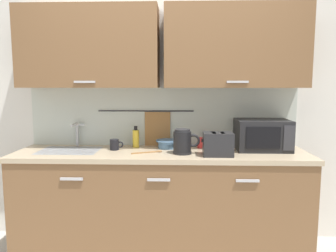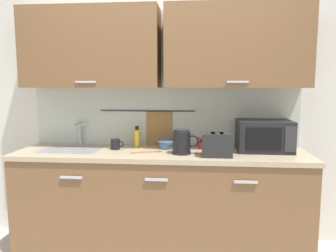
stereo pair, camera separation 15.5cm
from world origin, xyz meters
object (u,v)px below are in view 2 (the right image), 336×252
Objects in this scene: mug_near_sink at (116,144)px; toaster at (217,145)px; electric_kettle at (182,142)px; mixing_bowl at (168,143)px; microwave at (264,136)px; dish_soap_bottle at (137,138)px; wooden_spoon at (150,152)px; mug_by_kettle at (203,143)px.

mug_near_sink is 0.47× the size of toaster.
electric_kettle is 0.29m from toaster.
electric_kettle is 1.06× the size of mixing_bowl.
toaster is at bearing -148.82° from microwave.
electric_kettle is 0.28m from mixing_bowl.
electric_kettle is 1.16× the size of dish_soap_bottle.
mixing_bowl is 0.81× the size of wooden_spoon.
microwave is 1.00m from wooden_spoon.
electric_kettle reaches higher than mug_near_sink.
mug_near_sink is at bearing -167.84° from mixing_bowl.
dish_soap_bottle is 1.63× the size of mug_by_kettle.
microwave is 1.14m from dish_soap_bottle.
microwave is at bearing 9.09° from wooden_spoon.
microwave reaches higher than wooden_spoon.
mug_near_sink is at bearing 167.17° from toaster.
electric_kettle is at bearing -32.20° from dish_soap_bottle.
dish_soap_bottle reaches higher than mixing_bowl.
electric_kettle is at bearing -124.49° from mug_by_kettle.
electric_kettle is 0.32m from mug_by_kettle.
electric_kettle is at bearing -12.64° from mug_near_sink.
toaster is 2.13× the size of mug_by_kettle.
microwave is 1.74× the size of wooden_spoon.
dish_soap_bottle is at bearing 175.72° from microwave.
wooden_spoon is (0.33, -0.10, -0.04)m from mug_near_sink.
electric_kettle reaches higher than toaster.
toaster is at bearing -9.95° from wooden_spoon.
electric_kettle is at bearing -165.13° from microwave.
microwave is 1.31m from mug_near_sink.
mug_by_kettle is at bearing 4.66° from mixing_bowl.
microwave reaches higher than mug_near_sink.
mixing_bowl is 0.25m from wooden_spoon.
electric_kettle is 0.89× the size of toaster.
toaster is at bearing -35.62° from mixing_bowl.
mixing_bowl is at bearing -7.15° from dish_soap_bottle.
microwave is 2.03× the size of electric_kettle.
wooden_spoon is at bearing -56.47° from dish_soap_bottle.
wooden_spoon is at bearing 173.55° from electric_kettle.
dish_soap_bottle reaches higher than mug_near_sink.
dish_soap_bottle is (-0.43, 0.27, -0.01)m from electric_kettle.
mug_by_kettle is (0.78, 0.13, 0.00)m from mug_near_sink.
mixing_bowl is at bearing 12.16° from mug_near_sink.
mug_near_sink is at bearing -177.71° from microwave.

